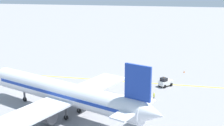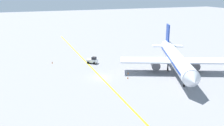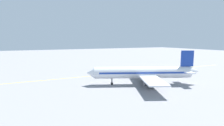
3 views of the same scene
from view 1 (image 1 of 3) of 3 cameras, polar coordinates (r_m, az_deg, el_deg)
The scene contains 8 objects.
ground_plane at distance 69.41m, azimuth -0.80°, elevation -3.17°, with size 400.00×400.00×0.00m, color gray.
apron_yellow_centreline at distance 69.41m, azimuth -0.80°, elevation -3.16°, with size 0.40×120.00×0.01m, color yellow.
airplane_at_gate at distance 51.74m, azimuth -8.62°, elevation -5.47°, with size 27.82×33.88×10.60m.
baggage_tug_white at distance 66.19m, azimuth 9.70°, elevation -3.48°, with size 3.25×3.09×2.11m.
ground_crew_worker at distance 58.07m, azimuth 7.67°, elevation -6.07°, with size 0.58×0.26×1.68m.
traffic_cone_near_nose at distance 76.85m, azimuth 13.06°, elevation -1.53°, with size 0.32×0.32×0.55m, color orange.
traffic_cone_mid_apron at distance 64.80m, azimuth -4.59°, elevation -4.30°, with size 0.32×0.32×0.55m, color orange.
traffic_cone_by_wingtip at distance 62.62m, azimuth -2.12°, elevation -4.96°, with size 0.32×0.32×0.55m, color orange.
Camera 1 is at (-64.47, -13.77, 21.70)m, focal length 50.00 mm.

